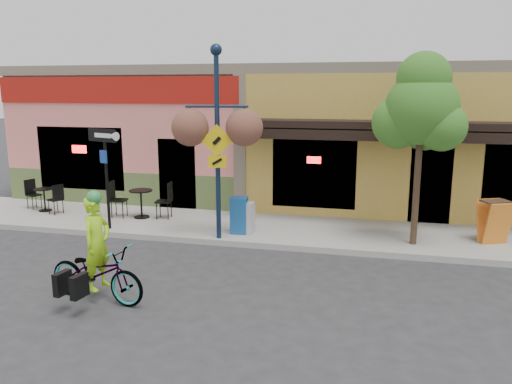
{
  "coord_description": "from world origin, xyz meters",
  "views": [
    {
      "loc": [
        2.88,
        -10.7,
        3.8
      ],
      "look_at": [
        0.19,
        0.5,
        1.4
      ],
      "focal_mm": 35.0,
      "sensor_mm": 36.0,
      "label": 1
    }
  ],
  "objects_px": {
    "bicycle": "(97,273)",
    "newspaper_box_grey": "(246,218)",
    "street_tree": "(419,150)",
    "one_way_sign": "(107,180)",
    "cyclist_rider": "(98,256)",
    "lamp_post": "(217,144)",
    "newspaper_box_blue": "(239,215)",
    "building": "(295,131)"
  },
  "relations": [
    {
      "from": "bicycle",
      "to": "street_tree",
      "type": "height_order",
      "value": "street_tree"
    },
    {
      "from": "building",
      "to": "newspaper_box_grey",
      "type": "bearing_deg",
      "value": -92.23
    },
    {
      "from": "lamp_post",
      "to": "newspaper_box_grey",
      "type": "distance_m",
      "value": 2.09
    },
    {
      "from": "bicycle",
      "to": "lamp_post",
      "type": "xyz_separation_m",
      "value": [
        1.11,
        3.76,
        1.96
      ]
    },
    {
      "from": "cyclist_rider",
      "to": "newspaper_box_grey",
      "type": "xyz_separation_m",
      "value": [
        1.62,
        4.32,
        -0.29
      ]
    },
    {
      "from": "building",
      "to": "street_tree",
      "type": "relative_size",
      "value": 4.02
    },
    {
      "from": "building",
      "to": "lamp_post",
      "type": "distance_m",
      "value": 6.88
    },
    {
      "from": "bicycle",
      "to": "newspaper_box_blue",
      "type": "bearing_deg",
      "value": -10.46
    },
    {
      "from": "building",
      "to": "street_tree",
      "type": "bearing_deg",
      "value": -58.01
    },
    {
      "from": "lamp_post",
      "to": "cyclist_rider",
      "type": "bearing_deg",
      "value": -117.77
    },
    {
      "from": "newspaper_box_blue",
      "to": "lamp_post",
      "type": "bearing_deg",
      "value": -130.44
    },
    {
      "from": "one_way_sign",
      "to": "street_tree",
      "type": "relative_size",
      "value": 0.58
    },
    {
      "from": "building",
      "to": "street_tree",
      "type": "distance_m",
      "value": 7.31
    },
    {
      "from": "lamp_post",
      "to": "newspaper_box_blue",
      "type": "distance_m",
      "value": 1.98
    },
    {
      "from": "one_way_sign",
      "to": "building",
      "type": "bearing_deg",
      "value": 78.57
    },
    {
      "from": "cyclist_rider",
      "to": "lamp_post",
      "type": "xyz_separation_m",
      "value": [
        1.06,
        3.76,
        1.64
      ]
    },
    {
      "from": "bicycle",
      "to": "newspaper_box_grey",
      "type": "relative_size",
      "value": 2.46
    },
    {
      "from": "lamp_post",
      "to": "newspaper_box_blue",
      "type": "bearing_deg",
      "value": 42.88
    },
    {
      "from": "lamp_post",
      "to": "building",
      "type": "bearing_deg",
      "value": 71.34
    },
    {
      "from": "newspaper_box_grey",
      "to": "street_tree",
      "type": "xyz_separation_m",
      "value": [
        4.12,
        0.08,
        1.86
      ]
    },
    {
      "from": "building",
      "to": "bicycle",
      "type": "xyz_separation_m",
      "value": [
        -1.91,
        -10.59,
        -1.73
      ]
    },
    {
      "from": "one_way_sign",
      "to": "newspaper_box_grey",
      "type": "relative_size",
      "value": 3.27
    },
    {
      "from": "cyclist_rider",
      "to": "lamp_post",
      "type": "distance_m",
      "value": 4.24
    },
    {
      "from": "building",
      "to": "newspaper_box_grey",
      "type": "height_order",
      "value": "building"
    },
    {
      "from": "bicycle",
      "to": "street_tree",
      "type": "distance_m",
      "value": 7.51
    },
    {
      "from": "cyclist_rider",
      "to": "lamp_post",
      "type": "height_order",
      "value": "lamp_post"
    },
    {
      "from": "one_way_sign",
      "to": "bicycle",
      "type": "bearing_deg",
      "value": -44.44
    },
    {
      "from": "one_way_sign",
      "to": "newspaper_box_grey",
      "type": "xyz_separation_m",
      "value": [
        3.64,
        0.41,
        -0.92
      ]
    },
    {
      "from": "bicycle",
      "to": "one_way_sign",
      "type": "relative_size",
      "value": 0.75
    },
    {
      "from": "one_way_sign",
      "to": "newspaper_box_blue",
      "type": "xyz_separation_m",
      "value": [
        3.47,
        0.39,
        -0.85
      ]
    },
    {
      "from": "newspaper_box_blue",
      "to": "bicycle",
      "type": "bearing_deg",
      "value": -114.44
    },
    {
      "from": "cyclist_rider",
      "to": "building",
      "type": "bearing_deg",
      "value": -1.3
    },
    {
      "from": "one_way_sign",
      "to": "newspaper_box_grey",
      "type": "height_order",
      "value": "one_way_sign"
    },
    {
      "from": "newspaper_box_blue",
      "to": "cyclist_rider",
      "type": "bearing_deg",
      "value": -113.84
    },
    {
      "from": "bicycle",
      "to": "one_way_sign",
      "type": "height_order",
      "value": "one_way_sign"
    },
    {
      "from": "building",
      "to": "one_way_sign",
      "type": "distance_m",
      "value": 7.77
    },
    {
      "from": "cyclist_rider",
      "to": "one_way_sign",
      "type": "bearing_deg",
      "value": 36.06
    },
    {
      "from": "cyclist_rider",
      "to": "newspaper_box_grey",
      "type": "relative_size",
      "value": 2.1
    },
    {
      "from": "newspaper_box_grey",
      "to": "street_tree",
      "type": "distance_m",
      "value": 4.52
    },
    {
      "from": "newspaper_box_blue",
      "to": "newspaper_box_grey",
      "type": "height_order",
      "value": "newspaper_box_blue"
    },
    {
      "from": "newspaper_box_blue",
      "to": "newspaper_box_grey",
      "type": "relative_size",
      "value": 1.16
    },
    {
      "from": "building",
      "to": "newspaper_box_grey",
      "type": "relative_size",
      "value": 22.53
    }
  ]
}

